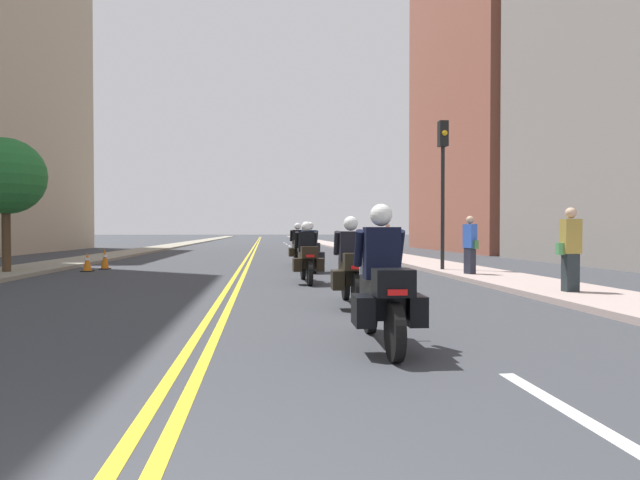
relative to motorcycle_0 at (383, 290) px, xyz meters
The scene contains 19 objects.
ground_plane 43.68m from the motorcycle_0, 92.73° to the left, with size 264.00×264.00×0.00m, color #34373C.
sidewalk_left 44.58m from the motorcycle_0, 101.83° to the left, with size 2.21×144.00×0.12m, color gray.
sidewalk_right 43.92m from the motorcycle_0, 83.48° to the left, with size 2.21×144.00×0.12m, color #A4908A.
centreline_yellow_inner 43.69m from the motorcycle_0, 92.88° to the left, with size 0.12×132.00×0.01m, color yellow.
centreline_yellow_outer 43.68m from the motorcycle_0, 92.57° to the left, with size 0.12×132.00×0.01m, color yellow.
lane_dashes_white 24.65m from the motorcycle_0, 87.90° to the left, with size 0.14×56.40×0.01m.
building_right_1 33.67m from the motorcycle_0, 62.97° to the left, with size 7.46×15.16×26.63m.
motorcycle_0 is the anchor object (origin of this frame).
motorcycle_1 3.24m from the motorcycle_0, 86.59° to the left, with size 0.78×2.17×1.60m.
motorcycle_2 7.37m from the motorcycle_0, 92.00° to the left, with size 0.77×2.26×1.58m.
motorcycle_3 10.92m from the motorcycle_0, 89.23° to the left, with size 0.78×2.29×1.63m.
motorcycle_4 14.25m from the motorcycle_0, 90.13° to the left, with size 0.77×2.24×1.65m.
traffic_cone_0 14.58m from the motorcycle_0, 118.06° to the left, with size 0.32×0.32×0.72m.
traffic_cone_1 13.85m from the motorcycle_0, 120.95° to the left, with size 0.35×0.35×0.64m.
traffic_light_near 11.22m from the motorcycle_0, 66.88° to the left, with size 0.28×0.38×4.80m.
pedestrian_0 9.37m from the motorcycle_0, 61.66° to the left, with size 0.32×0.51×1.76m.
pedestrian_1 6.20m from the motorcycle_0, 39.76° to the left, with size 0.49×0.24×1.80m.
pedestrian_2 19.91m from the motorcycle_0, 76.14° to the left, with size 0.33×0.41×1.73m.
street_tree_0 14.03m from the motorcycle_0, 130.50° to the left, with size 2.27×2.27×4.11m.
Camera 1 is at (0.73, -1.36, 1.34)m, focal length 28.91 mm.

